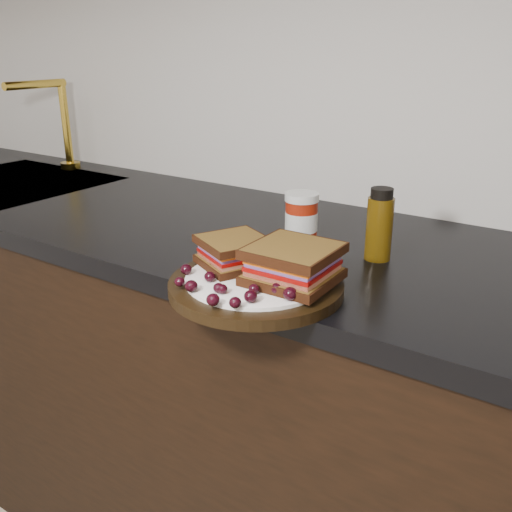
% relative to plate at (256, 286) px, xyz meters
% --- Properties ---
extents(wall_back, '(4.00, 0.01, 2.70)m').
position_rel_plate_xyz_m(wall_back, '(0.04, 0.56, 0.44)').
color(wall_back, silver).
rests_on(wall_back, ground_plane).
extents(base_cabinets, '(3.96, 0.58, 0.86)m').
position_rel_plate_xyz_m(base_cabinets, '(0.04, 0.26, -0.48)').
color(base_cabinets, black).
rests_on(base_cabinets, ground_plane).
extents(countertop, '(3.98, 0.60, 0.04)m').
position_rel_plate_xyz_m(countertop, '(0.04, 0.26, -0.03)').
color(countertop, black).
rests_on(countertop, base_cabinets).
extents(sink, '(0.50, 0.42, 0.16)m').
position_rel_plate_xyz_m(sink, '(-1.01, 0.26, -0.06)').
color(sink, '#B2B2B7').
rests_on(sink, countertop).
extents(faucet, '(0.06, 0.22, 0.28)m').
position_rel_plate_xyz_m(faucet, '(-1.01, 0.46, 0.13)').
color(faucet, gold).
rests_on(faucet, countertop).
extents(plate, '(0.28, 0.28, 0.02)m').
position_rel_plate_xyz_m(plate, '(0.00, 0.00, 0.00)').
color(plate, black).
rests_on(plate, countertop).
extents(sandwich_left, '(0.14, 0.14, 0.05)m').
position_rel_plate_xyz_m(sandwich_left, '(-0.06, 0.02, 0.04)').
color(sandwich_left, brown).
rests_on(sandwich_left, plate).
extents(sandwich_right, '(0.13, 0.13, 0.06)m').
position_rel_plate_xyz_m(sandwich_right, '(0.06, 0.02, 0.04)').
color(sandwich_right, brown).
rests_on(sandwich_right, plate).
extents(grape_0, '(0.02, 0.02, 0.02)m').
position_rel_plate_xyz_m(grape_0, '(-0.10, -0.05, 0.02)').
color(grape_0, black).
rests_on(grape_0, plate).
extents(grape_1, '(0.02, 0.02, 0.02)m').
position_rel_plate_xyz_m(grape_1, '(-0.05, -0.05, 0.02)').
color(grape_1, black).
rests_on(grape_1, plate).
extents(grape_2, '(0.02, 0.02, 0.02)m').
position_rel_plate_xyz_m(grape_2, '(-0.08, -0.10, 0.02)').
color(grape_2, black).
rests_on(grape_2, plate).
extents(grape_3, '(0.02, 0.02, 0.02)m').
position_rel_plate_xyz_m(grape_3, '(-0.05, -0.10, 0.02)').
color(grape_3, black).
rests_on(grape_3, plate).
extents(grape_4, '(0.02, 0.02, 0.02)m').
position_rel_plate_xyz_m(grape_4, '(-0.01, -0.08, 0.02)').
color(grape_4, black).
rests_on(grape_4, plate).
extents(grape_5, '(0.02, 0.02, 0.01)m').
position_rel_plate_xyz_m(grape_5, '(-0.01, -0.08, 0.02)').
color(grape_5, black).
rests_on(grape_5, plate).
extents(grape_6, '(0.02, 0.02, 0.02)m').
position_rel_plate_xyz_m(grape_6, '(0.01, -0.12, 0.02)').
color(grape_6, black).
rests_on(grape_6, plate).
extents(grape_7, '(0.02, 0.02, 0.02)m').
position_rel_plate_xyz_m(grape_7, '(0.04, -0.11, 0.02)').
color(grape_7, black).
rests_on(grape_7, plate).
extents(grape_8, '(0.02, 0.02, 0.02)m').
position_rel_plate_xyz_m(grape_8, '(0.05, -0.08, 0.02)').
color(grape_8, black).
rests_on(grape_8, plate).
extents(grape_9, '(0.02, 0.02, 0.02)m').
position_rel_plate_xyz_m(grape_9, '(0.03, -0.05, 0.02)').
color(grape_9, black).
rests_on(grape_9, plate).
extents(grape_10, '(0.02, 0.02, 0.02)m').
position_rel_plate_xyz_m(grape_10, '(0.09, -0.04, 0.02)').
color(grape_10, black).
rests_on(grape_10, plate).
extents(grape_11, '(0.02, 0.02, 0.02)m').
position_rel_plate_xyz_m(grape_11, '(0.06, -0.04, 0.02)').
color(grape_11, black).
rests_on(grape_11, plate).
extents(grape_12, '(0.02, 0.02, 0.02)m').
position_rel_plate_xyz_m(grape_12, '(0.08, -0.02, 0.02)').
color(grape_12, black).
rests_on(grape_12, plate).
extents(grape_13, '(0.02, 0.02, 0.02)m').
position_rel_plate_xyz_m(grape_13, '(0.10, 0.01, 0.02)').
color(grape_13, black).
rests_on(grape_13, plate).
extents(grape_14, '(0.02, 0.02, 0.02)m').
position_rel_plate_xyz_m(grape_14, '(0.08, 0.03, 0.02)').
color(grape_14, black).
rests_on(grape_14, plate).
extents(grape_15, '(0.02, 0.02, 0.02)m').
position_rel_plate_xyz_m(grape_15, '(0.04, 0.02, 0.02)').
color(grape_15, black).
rests_on(grape_15, plate).
extents(grape_16, '(0.02, 0.02, 0.02)m').
position_rel_plate_xyz_m(grape_16, '(-0.03, 0.06, 0.02)').
color(grape_16, black).
rests_on(grape_16, plate).
extents(grape_17, '(0.02, 0.02, 0.02)m').
position_rel_plate_xyz_m(grape_17, '(-0.04, 0.05, 0.02)').
color(grape_17, black).
rests_on(grape_17, plate).
extents(grape_18, '(0.02, 0.02, 0.02)m').
position_rel_plate_xyz_m(grape_18, '(-0.08, 0.03, 0.03)').
color(grape_18, black).
rests_on(grape_18, plate).
extents(grape_19, '(0.02, 0.02, 0.02)m').
position_rel_plate_xyz_m(grape_19, '(-0.07, 0.03, 0.02)').
color(grape_19, black).
rests_on(grape_19, plate).
extents(grape_20, '(0.02, 0.02, 0.02)m').
position_rel_plate_xyz_m(grape_20, '(-0.06, -0.01, 0.02)').
color(grape_20, black).
rests_on(grape_20, plate).
extents(grape_21, '(0.02, 0.02, 0.01)m').
position_rel_plate_xyz_m(grape_21, '(-0.07, -0.02, 0.02)').
color(grape_21, black).
rests_on(grape_21, plate).
extents(grape_22, '(0.02, 0.02, 0.01)m').
position_rel_plate_xyz_m(grape_22, '(-0.06, 0.02, 0.02)').
color(grape_22, black).
rests_on(grape_22, plate).
extents(grape_23, '(0.02, 0.02, 0.02)m').
position_rel_plate_xyz_m(grape_23, '(-0.08, 0.03, 0.02)').
color(grape_23, black).
rests_on(grape_23, plate).
extents(grape_24, '(0.02, 0.02, 0.02)m').
position_rel_plate_xyz_m(grape_24, '(-0.08, 0.00, 0.02)').
color(grape_24, black).
rests_on(grape_24, plate).
extents(condiment_jar, '(0.07, 0.07, 0.10)m').
position_rel_plate_xyz_m(condiment_jar, '(-0.06, 0.25, 0.04)').
color(condiment_jar, maroon).
rests_on(condiment_jar, countertop).
extents(oil_bottle, '(0.06, 0.06, 0.13)m').
position_rel_plate_xyz_m(oil_bottle, '(0.10, 0.25, 0.06)').
color(oil_bottle, '#473107').
rests_on(oil_bottle, countertop).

